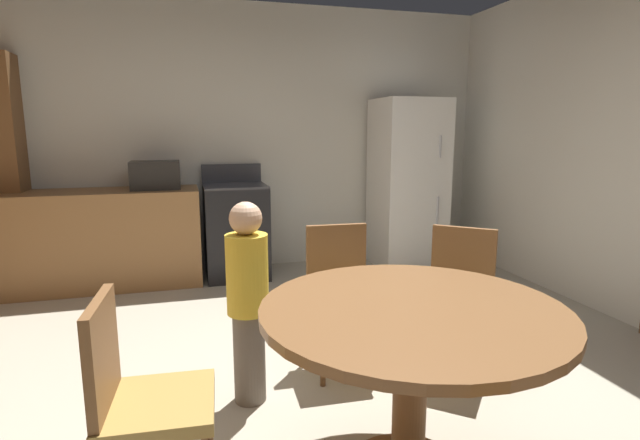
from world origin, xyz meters
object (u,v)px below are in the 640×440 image
object	(u,v)px
dining_table	(412,343)
chair_northeast	(458,291)
oven_range	(236,230)
chair_north	(341,287)
microwave	(156,175)
refrigerator	(407,184)
chair_west	(139,395)
person_child	(248,298)

from	to	relation	value
dining_table	chair_northeast	bearing A→B (deg)	48.78
oven_range	chair_northeast	xyz separation A→B (m)	(1.07, -2.35, 0.03)
chair_north	dining_table	bearing A→B (deg)	-0.00
oven_range	dining_table	bearing A→B (deg)	-83.19
dining_table	chair_north	xyz separation A→B (m)	(0.04, 1.05, -0.10)
microwave	chair_northeast	bearing A→B (deg)	-52.57
dining_table	chair_northeast	size ratio (longest dim) A/B	1.41
microwave	chair_northeast	world-z (taller)	microwave
chair_north	refrigerator	bearing A→B (deg)	147.78
chair_west	microwave	bearing A→B (deg)	94.84
person_child	dining_table	bearing A→B (deg)	0.00
chair_north	chair_northeast	xyz separation A→B (m)	(0.65, -0.26, 0.00)
chair_northeast	chair_west	size ratio (longest dim) A/B	1.00
dining_table	chair_north	world-z (taller)	chair_north
chair_northeast	refrigerator	bearing A→B (deg)	-156.84
microwave	dining_table	world-z (taller)	microwave
oven_range	person_child	distance (m)	2.36
microwave	person_child	distance (m)	2.45
chair_northeast	person_child	size ratio (longest dim) A/B	0.80
microwave	dining_table	distance (m)	3.35
refrigerator	microwave	bearing A→B (deg)	178.87
microwave	chair_west	size ratio (longest dim) A/B	0.51
chair_north	chair_northeast	distance (m)	0.70
oven_range	chair_northeast	bearing A→B (deg)	-65.54
oven_range	microwave	distance (m)	0.92
chair_north	person_child	world-z (taller)	person_child
oven_range	dining_table	world-z (taller)	oven_range
refrigerator	person_child	bearing A→B (deg)	-130.99
microwave	dining_table	xyz separation A→B (m)	(1.10, -3.13, -0.43)
refrigerator	chair_northeast	distance (m)	2.44
chair_north	chair_northeast	bearing A→B (deg)	70.54
refrigerator	person_child	distance (m)	3.06
chair_north	person_child	bearing A→B (deg)	-63.79
oven_range	chair_north	bearing A→B (deg)	-78.71
microwave	chair_north	size ratio (longest dim) A/B	0.51
chair_north	person_child	distance (m)	0.66
microwave	person_child	world-z (taller)	microwave
refrigerator	chair_northeast	size ratio (longest dim) A/B	2.02
chair_northeast	chair_north	bearing A→B (deg)	-70.54
refrigerator	person_child	xyz separation A→B (m)	(-2.00, -2.30, -0.30)
oven_range	dining_table	xyz separation A→B (m)	(0.37, -3.14, 0.14)
dining_table	chair_west	xyz separation A→B (m)	(-1.05, 0.07, -0.10)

